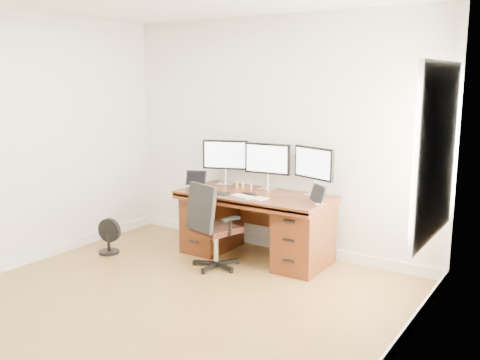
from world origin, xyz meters
The scene contains 19 objects.
ground centered at (0.00, 0.00, 0.00)m, with size 4.50×4.50×0.00m, color brown.
back_wall centered at (0.00, 2.25, 1.35)m, with size 4.00×0.10×2.70m, color silver.
right_wall centered at (2.00, 0.11, 1.35)m, with size 0.10×4.50×2.70m.
desk centered at (0.00, 1.83, 0.40)m, with size 1.70×0.80×0.75m.
office_chair centered at (-0.20, 1.29, 0.31)m, with size 0.61×0.61×0.93m.
floor_fan centered at (-1.51, 1.02, 0.20)m, with size 0.29×0.24×0.41m.
monitor_left centered at (-0.58, 2.07, 1.09)m, with size 0.53×0.23×0.53m.
monitor_center centered at (0.00, 2.07, 1.09)m, with size 0.55×0.16×0.53m.
monitor_right centered at (0.58, 2.07, 1.09)m, with size 0.53×0.21×0.53m.
tablet_left centered at (-0.79, 1.75, 0.84)m, with size 0.25×0.15×0.19m.
tablet_right centered at (0.78, 1.75, 0.84)m, with size 0.23×0.19×0.19m.
keyboard centered at (-0.01, 1.58, 0.76)m, with size 0.26×0.11×0.01m, color silver.
trackpad centered at (0.19, 1.59, 0.76)m, with size 0.14×0.14×0.01m, color silver.
drawing_tablet centered at (-0.32, 1.58, 0.76)m, with size 0.22×0.14×0.01m, color black.
phone centered at (-0.05, 1.76, 0.76)m, with size 0.14×0.07×0.01m, color black.
figurine_yellow centered at (-0.34, 1.95, 0.79)m, with size 0.03×0.03×0.08m.
figurine_orange centered at (-0.25, 1.95, 0.79)m, with size 0.03×0.03×0.08m.
figurine_pink centered at (-0.14, 1.95, 0.79)m, with size 0.03×0.03×0.08m.
figurine_brown centered at (0.10, 1.95, 0.79)m, with size 0.03×0.03×0.08m.
Camera 1 is at (3.01, -3.13, 2.01)m, focal length 40.00 mm.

